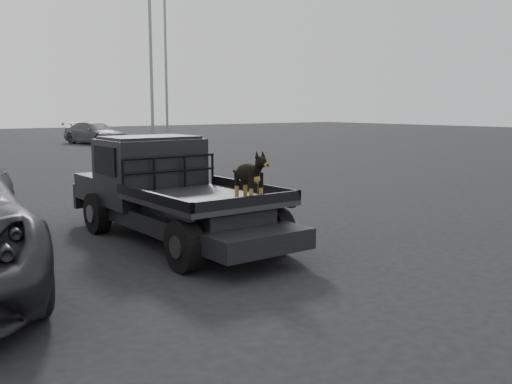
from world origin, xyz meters
TOP-DOWN VIEW (x-y plane):
  - ground at (0.00, 0.00)m, footprint 120.00×120.00m
  - flatbed_ute at (-0.02, 1.95)m, footprint 2.00×5.40m
  - ute_cab at (-0.02, 2.90)m, footprint 1.72×1.30m
  - headache_rack at (-0.02, 2.15)m, footprint 1.80×0.08m
  - dog at (0.23, 0.17)m, footprint 0.32×0.60m
  - distant_car_b at (9.04, 28.64)m, footprint 3.20×5.12m
  - floodlight_mid at (10.32, 23.15)m, footprint 1.08×0.28m
  - floodlight_far at (14.73, 29.58)m, footprint 1.08×0.28m

SIDE VIEW (x-z plane):
  - ground at x=0.00m, z-range 0.00..0.00m
  - flatbed_ute at x=-0.02m, z-range 0.00..0.92m
  - distant_car_b at x=9.04m, z-range 0.00..1.38m
  - headache_rack at x=-0.02m, z-range 0.92..1.47m
  - dog at x=0.23m, z-range 0.92..1.66m
  - ute_cab at x=-0.02m, z-range 0.92..1.80m
  - floodlight_mid at x=10.32m, z-range 0.59..12.22m
  - floodlight_far at x=14.73m, z-range 0.61..16.07m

